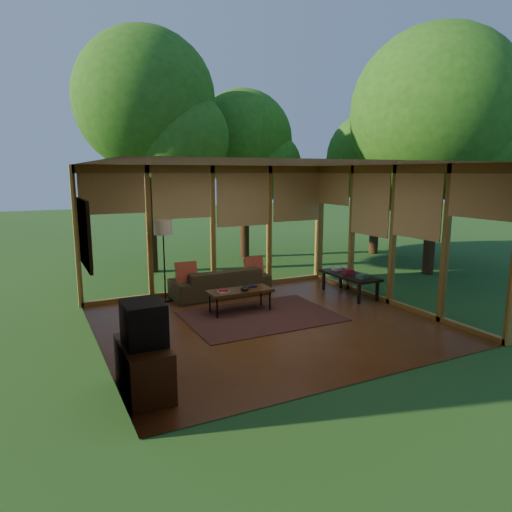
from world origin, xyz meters
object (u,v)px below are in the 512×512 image
sofa (220,282)px  coffee_table (240,291)px  floor_lamp (163,232)px  media_cabinet (144,368)px  television (144,323)px  side_console (350,276)px

sofa → coffee_table: 1.20m
floor_lamp → coffee_table: size_ratio=1.38×
media_cabinet → television: television is taller
sofa → floor_lamp: floor_lamp is taller
sofa → media_cabinet: 4.29m
sofa → television: (-2.40, -3.54, 0.55)m
floor_lamp → sofa: bearing=-7.7°
floor_lamp → coffee_table: floor_lamp is taller
coffee_table → side_console: bearing=0.6°
floor_lamp → coffee_table: 1.98m
media_cabinet → floor_lamp: bearing=70.8°
media_cabinet → floor_lamp: 4.07m
television → coffee_table: 3.32m
side_console → television: bearing=-153.9°
sofa → television: size_ratio=3.70×
sofa → floor_lamp: size_ratio=1.23×
television → floor_lamp: bearing=71.1°
coffee_table → side_console: side_console is taller
television → side_console: bearing=26.1°
media_cabinet → side_console: bearing=26.0°
media_cabinet → television: 0.55m
television → coffee_table: television is taller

